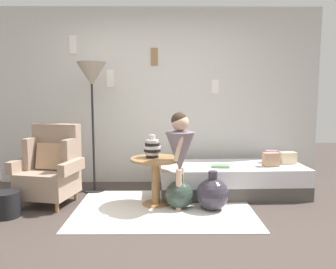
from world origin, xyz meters
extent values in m
plane|color=#423833|center=(0.00, 0.00, 0.00)|extent=(12.00, 12.00, 0.00)
cube|color=beige|center=(0.00, 1.95, 1.30)|extent=(4.80, 0.10, 2.60)
cube|color=white|center=(0.86, 1.90, 1.45)|extent=(0.10, 0.02, 0.20)
cube|color=gray|center=(0.86, 1.89, 1.45)|extent=(0.08, 0.01, 0.16)
cube|color=white|center=(-0.70, 1.90, 1.57)|extent=(0.11, 0.02, 0.26)
cube|color=gray|center=(-0.70, 1.89, 1.57)|extent=(0.08, 0.01, 0.20)
cube|color=olive|center=(-0.04, 1.90, 1.89)|extent=(0.10, 0.02, 0.25)
cube|color=#B7B7B3|center=(-0.04, 1.89, 1.89)|extent=(0.08, 0.01, 0.19)
cube|color=white|center=(-1.23, 1.90, 2.06)|extent=(0.10, 0.02, 0.26)
cube|color=gray|center=(-1.23, 1.89, 2.06)|extent=(0.08, 0.01, 0.20)
cube|color=silver|center=(0.10, 0.69, 0.01)|extent=(2.06, 1.44, 0.01)
cylinder|color=#9E7042|center=(-1.59, 0.69, 0.06)|extent=(0.04, 0.04, 0.12)
cylinder|color=#9E7042|center=(-1.12, 0.59, 0.06)|extent=(0.04, 0.04, 0.12)
cylinder|color=#9E7042|center=(-1.49, 1.13, 0.06)|extent=(0.04, 0.04, 0.12)
cylinder|color=#9E7042|center=(-1.02, 1.02, 0.06)|extent=(0.04, 0.04, 0.12)
cube|color=gray|center=(-1.31, 0.86, 0.27)|extent=(0.71, 0.68, 0.30)
cube|color=gray|center=(-1.26, 1.08, 0.70)|extent=(0.62, 0.27, 0.55)
cube|color=gray|center=(-1.54, 1.01, 0.61)|extent=(0.14, 0.32, 0.39)
cube|color=gray|center=(-1.03, 0.90, 0.61)|extent=(0.14, 0.32, 0.39)
cube|color=gray|center=(-1.63, 0.91, 0.49)|extent=(0.20, 0.51, 0.14)
cube|color=gray|center=(-0.99, 0.77, 0.49)|extent=(0.20, 0.51, 0.14)
cube|color=tan|center=(-1.28, 0.95, 0.58)|extent=(0.39, 0.24, 0.33)
cube|color=#4C4742|center=(1.01, 1.28, 0.09)|extent=(1.93, 0.87, 0.18)
cube|color=silver|center=(1.01, 1.28, 0.29)|extent=(1.93, 0.87, 0.22)
cube|color=beige|center=(1.78, 1.34, 0.48)|extent=(0.22, 0.14, 0.16)
cube|color=gray|center=(1.59, 1.44, 0.48)|extent=(0.18, 0.13, 0.17)
cube|color=tan|center=(1.50, 1.19, 0.49)|extent=(0.21, 0.14, 0.18)
cylinder|color=#9E7042|center=(0.00, 0.84, 0.01)|extent=(0.33, 0.33, 0.02)
cylinder|color=#9E7042|center=(0.00, 0.84, 0.28)|extent=(0.10, 0.10, 0.53)
cylinder|color=#9E7042|center=(0.00, 0.84, 0.56)|extent=(0.60, 0.60, 0.03)
cylinder|color=black|center=(-0.04, 0.87, 0.60)|extent=(0.15, 0.15, 0.04)
cylinder|color=silver|center=(-0.04, 0.87, 0.63)|extent=(0.18, 0.18, 0.04)
cylinder|color=black|center=(-0.04, 0.87, 0.67)|extent=(0.20, 0.20, 0.04)
cylinder|color=silver|center=(-0.04, 0.87, 0.71)|extent=(0.20, 0.20, 0.04)
cylinder|color=black|center=(-0.04, 0.87, 0.74)|extent=(0.18, 0.18, 0.04)
cylinder|color=silver|center=(-0.04, 0.87, 0.78)|extent=(0.15, 0.15, 0.04)
cylinder|color=silver|center=(-0.04, 0.87, 0.83)|extent=(0.07, 0.07, 0.06)
cylinder|color=black|center=(-0.87, 1.41, 0.01)|extent=(0.28, 0.28, 0.02)
cylinder|color=black|center=(-0.87, 1.41, 0.85)|extent=(0.03, 0.03, 1.67)
cone|color=#9E937F|center=(-0.87, 1.41, 1.61)|extent=(0.39, 0.39, 0.31)
cylinder|color=#D8AD8E|center=(0.27, 0.63, 0.24)|extent=(0.07, 0.07, 0.48)
cylinder|color=#D8AD8E|center=(0.30, 0.73, 0.24)|extent=(0.07, 0.07, 0.48)
cone|color=slate|center=(0.29, 0.68, 0.68)|extent=(0.34, 0.34, 0.46)
cylinder|color=slate|center=(0.29, 0.68, 0.84)|extent=(0.17, 0.17, 0.18)
cylinder|color=#D8AD8E|center=(0.27, 0.56, 0.75)|extent=(0.14, 0.09, 0.31)
cylinder|color=#D8AD8E|center=(0.34, 0.79, 0.75)|extent=(0.14, 0.09, 0.31)
sphere|color=#D8AD8E|center=(0.29, 0.68, 1.02)|extent=(0.20, 0.20, 0.20)
sphere|color=#38281E|center=(0.28, 0.68, 1.05)|extent=(0.19, 0.19, 0.19)
cube|color=#698A63|center=(0.83, 1.13, 0.42)|extent=(0.23, 0.17, 0.03)
sphere|color=#2D3D33|center=(0.28, 0.71, 0.17)|extent=(0.33, 0.33, 0.33)
cylinder|color=#2D3D33|center=(0.28, 0.71, 0.37)|extent=(0.09, 0.09, 0.09)
sphere|color=#332D38|center=(0.67, 0.65, 0.19)|extent=(0.38, 0.38, 0.38)
cylinder|color=#332D38|center=(0.67, 0.65, 0.42)|extent=(0.11, 0.11, 0.09)
cylinder|color=black|center=(-1.62, 0.45, 0.14)|extent=(0.28, 0.28, 0.28)
camera|label=1|loc=(0.12, -3.07, 1.34)|focal=35.44mm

